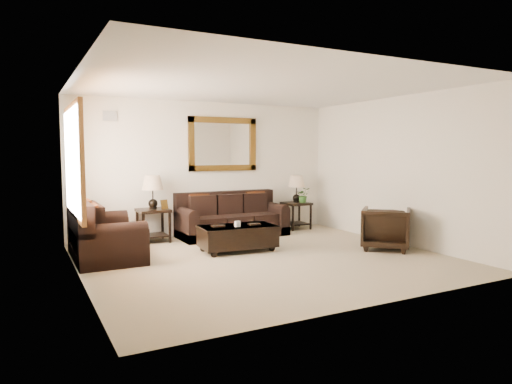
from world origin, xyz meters
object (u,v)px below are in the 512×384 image
sofa (231,220)px  end_table_left (153,199)px  coffee_table (238,235)px  loveseat (102,237)px  end_table_right (296,194)px  armchair (386,226)px

sofa → end_table_left: size_ratio=1.71×
coffee_table → loveseat: bearing=171.3°
end_table_right → armchair: bearing=-84.8°
loveseat → armchair: (4.50, -1.55, 0.06)m
loveseat → end_table_right: 4.40m
end_table_right → coffee_table: size_ratio=0.88×
end_table_right → armchair: (0.23, -2.53, -0.37)m
sofa → end_table_left: bearing=176.4°
sofa → end_table_right: end_table_right is taller
sofa → coffee_table: sofa is taller
loveseat → end_table_left: (1.08, 0.96, 0.48)m
sofa → armchair: bearing=-52.4°
sofa → armchair: sofa is taller
coffee_table → armchair: (2.35, -1.05, 0.13)m
coffee_table → sofa: bearing=74.2°
armchair → loveseat: bearing=27.1°
loveseat → armchair: 4.76m
loveseat → sofa: bearing=-72.0°
loveseat → armchair: loveseat is taller
end_table_right → loveseat: bearing=-167.1°
armchair → coffee_table: bearing=21.9°
sofa → end_table_left: (-1.56, 0.10, 0.50)m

